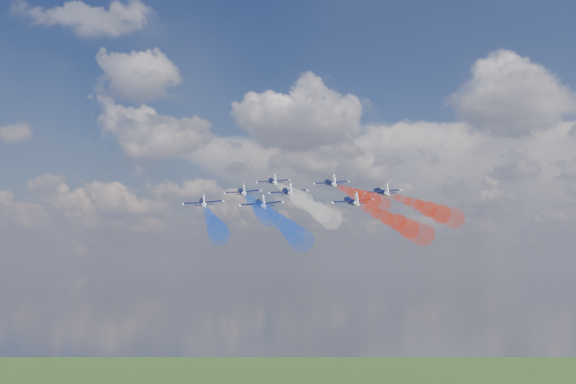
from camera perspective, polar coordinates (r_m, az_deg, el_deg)
The scene contains 16 objects.
jet_lead at distance 182.81m, azimuth -1.31°, elevation 0.88°, with size 9.40×11.75×3.13m, color black, non-canonical shape.
trail_lead at distance 160.49m, azimuth 0.08°, elevation 0.04°, with size 3.92×35.31×3.92m, color white, non-canonical shape.
jet_inner_left at distance 167.15m, azimuth -3.90°, elevation -0.02°, with size 9.40×11.75×3.13m, color black, non-canonical shape.
trail_inner_left at distance 144.70m, azimuth -2.76°, elevation -1.09°, with size 3.92×35.31×3.92m, color blue, non-canonical shape.
jet_inner_right at distance 173.22m, azimuth 3.61°, elevation 0.76°, with size 9.40×11.75×3.13m, color black, non-canonical shape.
trail_inner_right at distance 151.38m, azimuth 5.80°, elevation -0.15°, with size 3.92×35.31×3.92m, color red, non-canonical shape.
jet_outer_left at distance 153.70m, azimuth -7.21°, elevation -0.93°, with size 9.40×11.75×3.13m, color black, non-canonical shape.
trail_outer_left at distance 131.16m, azimuth -6.52°, elevation -2.26°, with size 3.92×35.31×3.92m, color blue, non-canonical shape.
jet_center_third at distance 157.54m, azimuth -0.04°, elevation -0.01°, with size 9.40×11.75×3.13m, color black, non-canonical shape.
trail_center_third at distance 135.38m, azimuth 1.81°, elevation -1.15°, with size 3.92×35.31×3.92m, color white, non-canonical shape.
jet_outer_right at distance 161.88m, azimuth 7.92°, elevation 0.00°, with size 9.40×11.75×3.13m, color black, non-canonical shape.
trail_outer_right at distance 140.66m, azimuth 10.94°, elevation -1.09°, with size 3.92×35.31×3.92m, color red, non-canonical shape.
jet_rear_left at distance 140.83m, azimuth -2.32°, elevation -1.04°, with size 9.40×11.75×3.13m, color black, non-canonical shape.
trail_rear_left at distance 118.56m, azimuth -0.62°, elevation -2.53°, with size 3.92×35.31×3.92m, color blue, non-canonical shape.
jet_rear_right at distance 146.65m, azimuth 5.38°, elevation -0.81°, with size 9.40×11.75×3.13m, color black, non-canonical shape.
trail_rear_right at distance 125.15m, azimuth 8.35°, elevation -2.18°, with size 3.92×35.31×3.92m, color red, non-canonical shape.
Camera 1 is at (59.60, -133.23, 133.67)m, focal length 42.03 mm.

